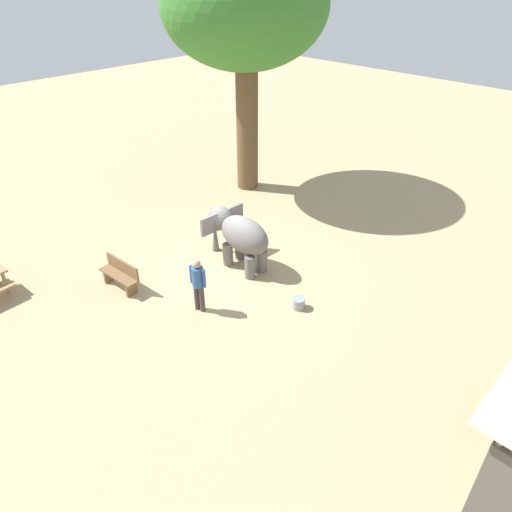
# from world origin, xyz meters

# --- Properties ---
(ground_plane) EXTENTS (60.00, 60.00, 0.00)m
(ground_plane) POSITION_xyz_m (0.00, 0.00, 0.00)
(ground_plane) COLOR tan
(elephant) EXTENTS (1.68, 2.48, 1.73)m
(elephant) POSITION_xyz_m (-0.37, 0.41, 1.10)
(elephant) COLOR slate
(elephant) RESTS_ON ground_plane
(person_handler) EXTENTS (0.32, 0.50, 1.62)m
(person_handler) POSITION_xyz_m (1.97, 1.27, 0.95)
(person_handler) COLOR #3F3833
(person_handler) RESTS_ON ground_plane
(shade_tree_main) EXTENTS (6.16, 5.64, 9.01)m
(shade_tree_main) POSITION_xyz_m (-4.76, -3.63, 6.73)
(shade_tree_main) COLOR brown
(shade_tree_main) RESTS_ON ground_plane
(wooden_bench) EXTENTS (0.51, 1.43, 0.88)m
(wooden_bench) POSITION_xyz_m (2.89, -1.18, 0.47)
(wooden_bench) COLOR brown
(wooden_bench) RESTS_ON ground_plane
(feed_bucket) EXTENTS (0.36, 0.36, 0.32)m
(feed_bucket) POSITION_xyz_m (0.01, 3.17, 0.16)
(feed_bucket) COLOR gray
(feed_bucket) RESTS_ON ground_plane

